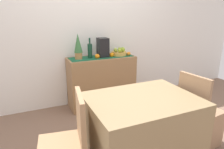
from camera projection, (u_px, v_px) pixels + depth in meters
ground_plane at (121, 133)px, 2.79m from camera, size 6.40×6.40×0.02m
room_wall_rear at (90, 24)px, 3.42m from camera, size 6.40×0.06×2.70m
sideboard_console at (102, 81)px, 3.50m from camera, size 1.10×0.42×0.84m
table_runner at (101, 57)px, 3.38m from camera, size 1.04×0.32×0.01m
fruit_bowl at (119, 53)px, 3.49m from camera, size 0.26×0.26×0.06m
apple_left at (120, 49)px, 3.51m from camera, size 0.07×0.07×0.07m
apple_rear at (116, 50)px, 3.45m from camera, size 0.07×0.07×0.07m
apple_front at (123, 49)px, 3.46m from camera, size 0.08×0.08×0.08m
apple_center at (120, 50)px, 3.41m from camera, size 0.07×0.07×0.07m
wine_bottle at (90, 51)px, 3.27m from camera, size 0.07×0.07×0.32m
coffee_maker at (103, 48)px, 3.34m from camera, size 0.16×0.18×0.31m
potted_plant at (78, 46)px, 3.17m from camera, size 0.13×0.13×0.40m
orange_loose_mid at (97, 56)px, 3.26m from camera, size 0.07×0.07×0.07m
orange_loose_end at (112, 55)px, 3.38m from camera, size 0.08×0.08×0.08m
orange_loose_far at (129, 54)px, 3.49m from camera, size 0.07×0.07×0.07m
dining_table at (141, 131)px, 2.15m from camera, size 1.08×0.82×0.74m
chair_by_corner at (198, 123)px, 2.49m from camera, size 0.45×0.45×0.90m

